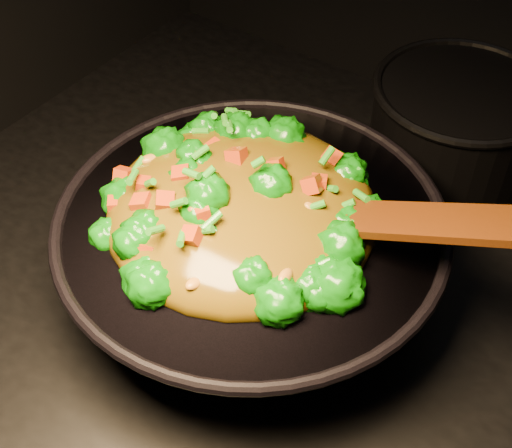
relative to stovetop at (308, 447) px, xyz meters
The scene contains 5 objects.
stovetop is the anchor object (origin of this frame).
wok 0.52m from the stovetop, 141.24° to the right, with size 0.46×0.46×0.13m, color black, non-canonical shape.
stir_fry 0.64m from the stovetop, 146.54° to the right, with size 0.32×0.32×0.11m, color #0E6D07, non-canonical shape.
spatula 0.64m from the stovetop, 11.57° to the right, with size 0.36×0.05×0.01m, color #3B1204.
back_pot 0.61m from the stovetop, 85.52° to the left, with size 0.25×0.25×0.14m, color black.
Camera 1 is at (0.27, -0.54, 1.63)m, focal length 50.00 mm.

